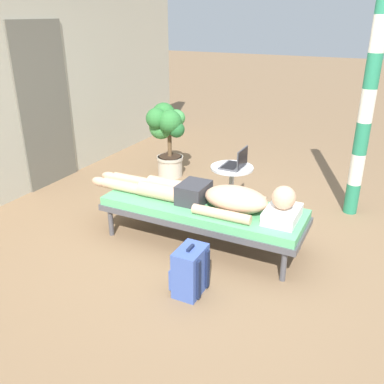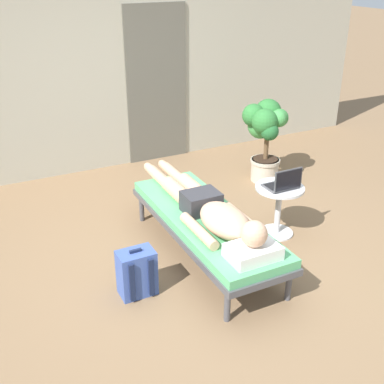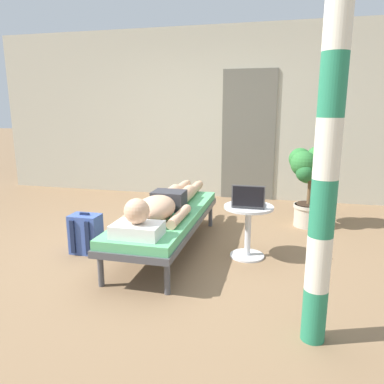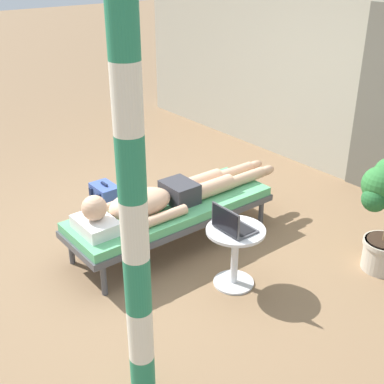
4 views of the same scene
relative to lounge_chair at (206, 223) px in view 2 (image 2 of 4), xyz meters
The scene contains 9 objects.
ground_plane 0.36m from the lounge_chair, 116.88° to the right, with size 40.00×40.00×0.00m, color #846647.
house_wall_back 2.78m from the lounge_chair, 90.00° to the left, with size 7.60×0.20×2.70m, color #B2AD99.
house_door_panel 2.63m from the lounge_chair, 76.79° to the left, with size 0.84×0.03×2.04m, color #625F54.
lounge_chair is the anchor object (origin of this frame).
person_reclining 0.20m from the lounge_chair, 90.00° to the right, with size 0.53×2.17×0.32m.
side_table 0.83m from the lounge_chair, ahead, with size 0.48×0.48×0.52m.
laptop 0.86m from the lounge_chair, ahead, with size 0.31×0.24×0.23m.
backpack 0.83m from the lounge_chair, 161.83° to the right, with size 0.30×0.26×0.42m.
potted_plant 1.93m from the lounge_chair, 39.84° to the left, with size 0.52×0.56×1.00m.
Camera 2 is at (-1.83, -3.37, 2.54)m, focal length 45.82 mm.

